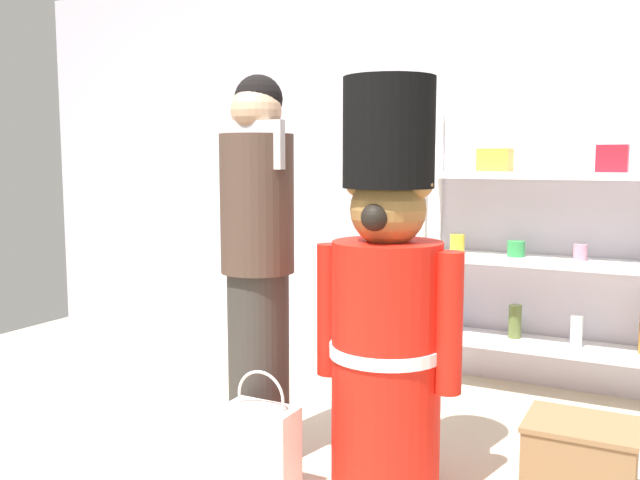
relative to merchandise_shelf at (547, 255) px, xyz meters
name	(u,v)px	position (x,y,z in m)	size (l,w,h in m)	color
back_wall	(437,164)	(-0.71, 0.22, 0.50)	(6.40, 0.12, 2.60)	silver
merchandise_shelf	(547,255)	(0.00, 0.00, 0.00)	(1.41, 0.35, 1.59)	white
teddy_bear_guard	(387,306)	(-0.39, -1.40, -0.05)	(0.62, 0.46, 1.65)	red
person_shopper	(258,262)	(-0.97, -1.45, 0.09)	(0.33, 0.32, 1.69)	#38332D
shopping_bag	(261,448)	(-0.80, -1.71, -0.61)	(0.29, 0.15, 0.51)	silver
display_crate	(580,462)	(0.34, -1.19, -0.64)	(0.42, 0.34, 0.32)	olive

